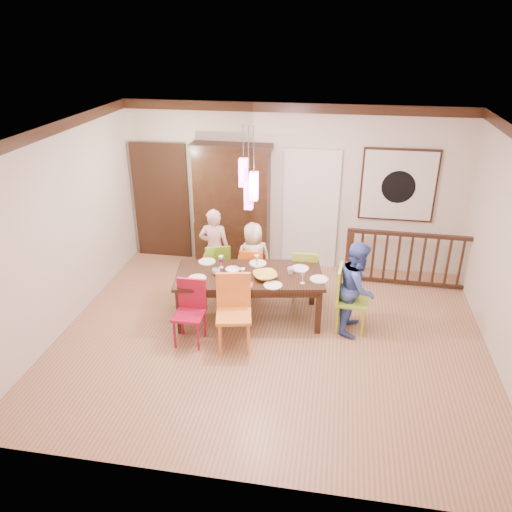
% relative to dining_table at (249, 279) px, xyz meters
% --- Properties ---
extents(floor, '(6.00, 6.00, 0.00)m').
position_rel_dining_table_xyz_m(floor, '(0.39, -0.47, -0.67)').
color(floor, '#956648').
rests_on(floor, ground).
extents(ceiling, '(6.00, 6.00, 0.00)m').
position_rel_dining_table_xyz_m(ceiling, '(0.39, -0.47, 2.23)').
color(ceiling, white).
rests_on(ceiling, wall_back).
extents(wall_back, '(6.00, 0.00, 6.00)m').
position_rel_dining_table_xyz_m(wall_back, '(0.39, 2.03, 0.78)').
color(wall_back, beige).
rests_on(wall_back, floor).
extents(wall_left, '(0.00, 5.00, 5.00)m').
position_rel_dining_table_xyz_m(wall_left, '(-2.61, -0.47, 0.78)').
color(wall_left, beige).
rests_on(wall_left, floor).
extents(crown_molding, '(6.00, 5.00, 0.16)m').
position_rel_dining_table_xyz_m(crown_molding, '(0.39, -0.47, 2.15)').
color(crown_molding, black).
rests_on(crown_molding, wall_back).
extents(panel_door, '(1.04, 0.07, 2.24)m').
position_rel_dining_table_xyz_m(panel_door, '(-2.01, 1.98, 0.38)').
color(panel_door, black).
rests_on(panel_door, wall_back).
extents(white_doorway, '(0.97, 0.05, 2.22)m').
position_rel_dining_table_xyz_m(white_doorway, '(0.74, 1.99, 0.38)').
color(white_doorway, silver).
rests_on(white_doorway, wall_back).
extents(painting, '(1.25, 0.06, 1.25)m').
position_rel_dining_table_xyz_m(painting, '(2.19, 1.99, 0.93)').
color(painting, black).
rests_on(painting, wall_back).
extents(pendant_cluster, '(0.27, 0.21, 1.14)m').
position_rel_dining_table_xyz_m(pendant_cluster, '(0.00, -0.00, 1.44)').
color(pendant_cluster, '#F148BF').
rests_on(pendant_cluster, ceiling).
extents(dining_table, '(2.27, 1.32, 0.75)m').
position_rel_dining_table_xyz_m(dining_table, '(0.00, 0.00, 0.00)').
color(dining_table, black).
rests_on(dining_table, floor).
extents(chair_far_left, '(0.51, 0.51, 0.88)m').
position_rel_dining_table_xyz_m(chair_far_left, '(-0.67, 0.74, -0.16)').
color(chair_far_left, '#73AA1F').
rests_on(chair_far_left, floor).
extents(chair_far_mid, '(0.39, 0.39, 0.84)m').
position_rel_dining_table_xyz_m(chair_far_mid, '(-0.07, 0.75, -0.19)').
color(chair_far_mid, orange).
rests_on(chair_far_mid, floor).
extents(chair_far_right, '(0.40, 0.40, 0.88)m').
position_rel_dining_table_xyz_m(chair_far_right, '(0.77, 0.73, -0.16)').
color(chair_far_right, '#88A62D').
rests_on(chair_far_right, floor).
extents(chair_near_left, '(0.41, 0.41, 0.91)m').
position_rel_dining_table_xyz_m(chair_near_left, '(-0.70, -0.77, -0.15)').
color(chair_near_left, maroon).
rests_on(chair_near_left, floor).
extents(chair_near_mid, '(0.55, 0.55, 1.04)m').
position_rel_dining_table_xyz_m(chair_near_mid, '(-0.07, -0.78, -0.07)').
color(chair_near_mid, orange).
rests_on(chair_near_mid, floor).
extents(chair_end_right, '(0.48, 0.48, 0.98)m').
position_rel_dining_table_xyz_m(chair_end_right, '(1.51, -0.06, -0.10)').
color(chair_end_right, '#9FC92F').
rests_on(chair_end_right, floor).
extents(china_hutch, '(1.41, 0.46, 2.23)m').
position_rel_dining_table_xyz_m(china_hutch, '(-0.64, 1.82, 0.45)').
color(china_hutch, black).
rests_on(china_hutch, floor).
extents(balustrade, '(2.14, 0.13, 0.96)m').
position_rel_dining_table_xyz_m(balustrade, '(2.47, 1.48, -0.17)').
color(balustrade, black).
rests_on(balustrade, floor).
extents(person_far_left, '(0.52, 0.36, 1.38)m').
position_rel_dining_table_xyz_m(person_far_left, '(-0.75, 0.90, 0.02)').
color(person_far_left, '#FFC2C7').
rests_on(person_far_left, floor).
extents(person_far_mid, '(0.70, 0.61, 1.21)m').
position_rel_dining_table_xyz_m(person_far_mid, '(-0.08, 0.82, -0.06)').
color(person_far_mid, beige).
rests_on(person_far_mid, floor).
extents(person_end_right, '(0.63, 0.74, 1.37)m').
position_rel_dining_table_xyz_m(person_end_right, '(1.56, -0.03, 0.02)').
color(person_end_right, '#425DBA').
rests_on(person_end_right, floor).
extents(serving_bowl, '(0.45, 0.45, 0.08)m').
position_rel_dining_table_xyz_m(serving_bowl, '(0.25, -0.10, 0.12)').
color(serving_bowl, gold).
rests_on(serving_bowl, dining_table).
extents(small_bowl, '(0.26, 0.26, 0.07)m').
position_rel_dining_table_xyz_m(small_bowl, '(-0.24, -0.01, 0.12)').
color(small_bowl, white).
rests_on(small_bowl, dining_table).
extents(cup_left, '(0.14, 0.14, 0.09)m').
position_rel_dining_table_xyz_m(cup_left, '(-0.47, -0.10, 0.13)').
color(cup_left, silver).
rests_on(cup_left, dining_table).
extents(cup_right, '(0.13, 0.13, 0.10)m').
position_rel_dining_table_xyz_m(cup_right, '(0.60, 0.10, 0.13)').
color(cup_right, silver).
rests_on(cup_right, dining_table).
extents(plate_far_left, '(0.26, 0.26, 0.01)m').
position_rel_dining_table_xyz_m(plate_far_left, '(-0.71, 0.27, 0.09)').
color(plate_far_left, white).
rests_on(plate_far_left, dining_table).
extents(plate_far_mid, '(0.26, 0.26, 0.01)m').
position_rel_dining_table_xyz_m(plate_far_mid, '(0.07, 0.35, 0.09)').
color(plate_far_mid, white).
rests_on(plate_far_mid, dining_table).
extents(plate_far_right, '(0.26, 0.26, 0.01)m').
position_rel_dining_table_xyz_m(plate_far_right, '(0.72, 0.29, 0.09)').
color(plate_far_right, white).
rests_on(plate_far_right, dining_table).
extents(plate_near_left, '(0.26, 0.26, 0.01)m').
position_rel_dining_table_xyz_m(plate_near_left, '(-0.71, -0.28, 0.09)').
color(plate_near_left, white).
rests_on(plate_near_left, dining_table).
extents(plate_near_mid, '(0.26, 0.26, 0.01)m').
position_rel_dining_table_xyz_m(plate_near_mid, '(0.39, -0.31, 0.09)').
color(plate_near_mid, white).
rests_on(plate_near_mid, dining_table).
extents(plate_end_right, '(0.26, 0.26, 0.01)m').
position_rel_dining_table_xyz_m(plate_end_right, '(1.02, -0.02, 0.09)').
color(plate_end_right, white).
rests_on(plate_end_right, dining_table).
extents(wine_glass_a, '(0.08, 0.08, 0.19)m').
position_rel_dining_table_xyz_m(wine_glass_a, '(-0.45, 0.13, 0.18)').
color(wine_glass_a, '#590C19').
rests_on(wine_glass_a, dining_table).
extents(wine_glass_b, '(0.08, 0.08, 0.19)m').
position_rel_dining_table_xyz_m(wine_glass_b, '(0.07, 0.24, 0.18)').
color(wine_glass_b, silver).
rests_on(wine_glass_b, dining_table).
extents(wine_glass_c, '(0.08, 0.08, 0.19)m').
position_rel_dining_table_xyz_m(wine_glass_c, '(-0.05, -0.23, 0.18)').
color(wine_glass_c, '#590C19').
rests_on(wine_glass_c, dining_table).
extents(wine_glass_d, '(0.08, 0.08, 0.19)m').
position_rel_dining_table_xyz_m(wine_glass_d, '(0.79, -0.16, 0.18)').
color(wine_glass_d, silver).
rests_on(wine_glass_d, dining_table).
extents(napkin, '(0.18, 0.14, 0.01)m').
position_rel_dining_table_xyz_m(napkin, '(0.02, -0.36, 0.09)').
color(napkin, '#D83359').
rests_on(napkin, dining_table).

